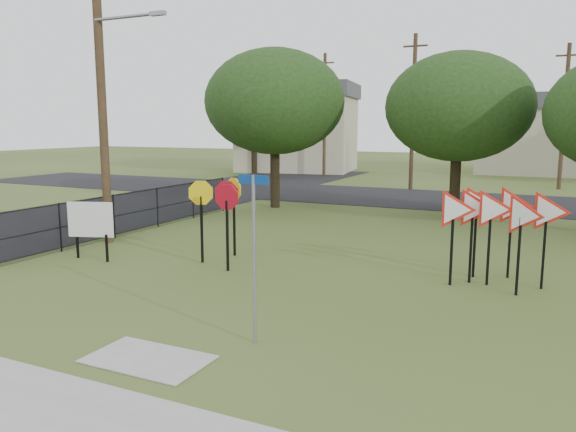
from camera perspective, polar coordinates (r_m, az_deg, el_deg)
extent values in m
plane|color=#3D531F|center=(11.58, -6.34, -10.02)|extent=(140.00, 140.00, 0.00)
cube|color=#999891|center=(8.60, -22.05, -17.68)|extent=(30.00, 1.60, 0.02)
cube|color=black|center=(26.52, -16.99, 0.58)|extent=(8.00, 50.00, 0.02)
cube|color=black|center=(30.07, 14.25, 1.68)|extent=(60.00, 8.00, 0.02)
cube|color=#999891|center=(9.77, -14.03, -13.94)|extent=(2.00, 1.20, 0.02)
cylinder|color=gray|center=(9.75, -3.46, -4.55)|extent=(0.06, 0.06, 2.98)
cube|color=navy|center=(9.51, -3.54, 3.72)|extent=(0.61, 0.09, 0.16)
cube|color=black|center=(15.65, -6.19, -1.40)|extent=(0.06, 0.06, 1.87)
cube|color=black|center=(14.78, -6.18, -2.03)|extent=(0.06, 0.06, 1.87)
cube|color=black|center=(15.77, -8.76, -1.37)|extent=(0.06, 0.06, 1.87)
cube|color=black|center=(16.50, -5.48, -0.84)|extent=(0.06, 0.06, 1.87)
cube|color=black|center=(13.95, 16.28, -3.19)|extent=(0.06, 0.06, 1.79)
cube|color=black|center=(14.24, 19.72, -3.12)|extent=(0.06, 0.06, 1.79)
cube|color=black|center=(13.61, 22.37, -3.83)|extent=(0.06, 0.06, 1.79)
cube|color=black|center=(14.86, 18.44, -2.55)|extent=(0.06, 0.06, 1.79)
cube|color=black|center=(15.08, 21.59, -2.56)|extent=(0.06, 0.06, 1.79)
cube|color=black|center=(14.37, 24.55, -3.30)|extent=(0.06, 0.06, 1.79)
cube|color=black|center=(14.31, 18.09, -2.97)|extent=(0.06, 0.06, 1.79)
cube|color=black|center=(17.33, -20.60, -2.75)|extent=(0.06, 0.06, 0.78)
cube|color=black|center=(16.56, -17.93, -3.14)|extent=(0.06, 0.06, 0.78)
cube|color=white|center=(16.80, -19.44, -0.34)|extent=(1.28, 0.46, 1.00)
cylinder|color=#4B3722|center=(19.05, -18.45, 12.35)|extent=(0.28, 0.28, 10.00)
cylinder|color=gray|center=(18.41, -16.17, 18.86)|extent=(2.40, 0.10, 0.10)
cube|color=gray|center=(17.66, -13.09, 19.41)|extent=(0.50, 0.18, 0.12)
cylinder|color=#4B3722|center=(34.17, 12.58, 10.16)|extent=(0.24, 0.24, 9.00)
cube|color=#4B3722|center=(34.46, 12.81, 16.49)|extent=(1.40, 0.10, 0.10)
cylinder|color=#4B3722|center=(37.25, 26.24, 8.97)|extent=(0.24, 0.24, 8.50)
cube|color=#4B3722|center=(37.46, 26.64, 14.39)|extent=(1.40, 0.10, 0.10)
cylinder|color=#4B3722|center=(42.33, 3.73, 10.14)|extent=(0.24, 0.24, 9.00)
cube|color=#4B3722|center=(42.56, 3.79, 15.26)|extent=(1.40, 0.10, 0.10)
cylinder|color=black|center=(18.30, -22.14, -1.08)|extent=(0.05, 0.05, 1.50)
cylinder|color=black|center=(19.89, -17.26, -0.03)|extent=(0.05, 0.05, 1.50)
cylinder|color=black|center=(21.61, -13.12, 0.85)|extent=(0.05, 0.05, 1.50)
cylinder|color=black|center=(23.43, -9.61, 1.59)|extent=(0.05, 0.05, 1.50)
cylinder|color=black|center=(25.33, -6.62, 2.23)|extent=(0.05, 0.05, 1.50)
cube|color=black|center=(20.65, -15.19, 2.37)|extent=(0.03, 11.50, 0.03)
cube|color=black|center=(20.74, -15.11, 0.43)|extent=(0.03, 11.50, 0.03)
cube|color=black|center=(20.74, -15.11, 0.43)|extent=(0.01, 11.50, 1.50)
cube|color=#BFB99A|center=(47.59, 1.02, 8.25)|extent=(10.08, 8.46, 6.00)
cube|color=#47474C|center=(47.66, 1.03, 12.58)|extent=(10.58, 8.88, 1.20)
cube|color=#BFB99A|center=(49.30, 23.69, 6.93)|extent=(8.00, 8.00, 5.00)
cube|color=#47474C|center=(49.32, 23.92, 10.53)|extent=(8.40, 8.40, 1.20)
cylinder|color=black|center=(26.21, -1.33, 3.76)|extent=(0.44, 0.44, 2.62)
ellipsoid|color=#1B3414|center=(26.11, -1.36, 11.54)|extent=(6.40, 6.40, 4.80)
cylinder|color=black|center=(24.69, 16.58, 2.83)|extent=(0.44, 0.44, 2.45)
ellipsoid|color=#1B3414|center=(24.56, 16.94, 10.56)|extent=(6.00, 6.00, 4.50)
cylinder|color=black|center=(44.98, -3.46, 6.13)|extent=(0.44, 0.44, 2.80)
ellipsoid|color=#1B3414|center=(44.94, -3.51, 10.95)|extent=(6.80, 6.80, 5.10)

